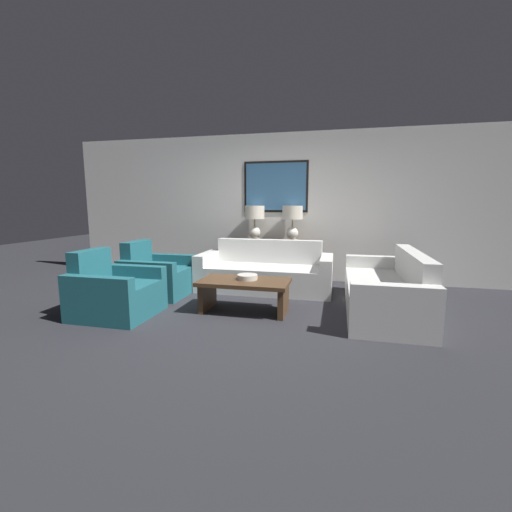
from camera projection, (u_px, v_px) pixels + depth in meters
ground_plane at (239, 320)px, 4.17m from camera, size 20.00×20.00×0.00m
back_wall at (276, 207)px, 6.33m from camera, size 8.08×0.12×2.65m
console_table at (273, 261)px, 6.22m from camera, size 1.23×0.38×0.74m
table_lamp_left at (255, 218)px, 6.18m from camera, size 0.36×0.36×0.62m
table_lamp_right at (292, 218)px, 6.02m from camera, size 0.36×0.36×0.62m
couch_by_back_wall at (265, 273)px, 5.59m from camera, size 2.14×0.89×0.79m
couch_by_side at (386, 291)px, 4.44m from camera, size 0.89×2.14×0.79m
coffee_table at (244, 289)px, 4.43m from camera, size 1.16×0.64×0.42m
decorative_bowl at (247, 277)px, 4.45m from camera, size 0.27×0.27×0.06m
armchair_near_back_wall at (157, 277)px, 5.29m from camera, size 0.91×0.87×0.82m
armchair_near_camera at (115, 293)px, 4.30m from camera, size 0.91×0.87×0.82m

